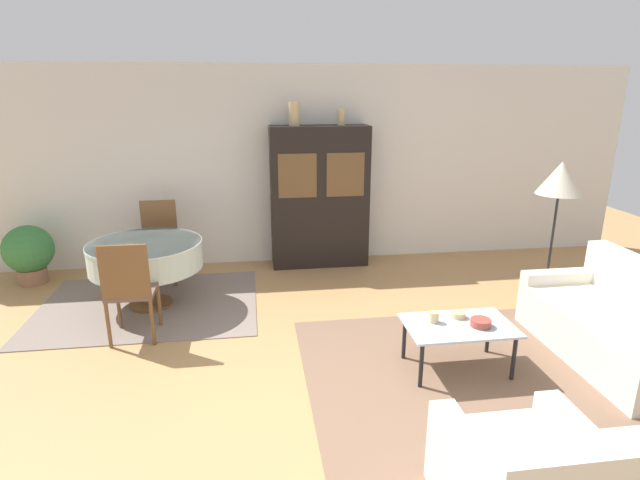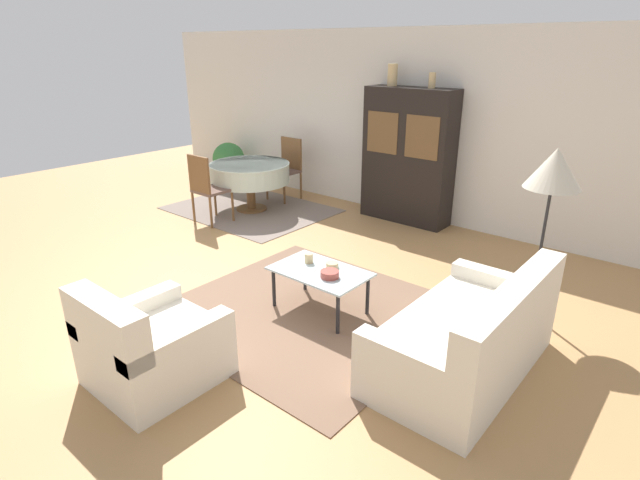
# 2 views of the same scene
# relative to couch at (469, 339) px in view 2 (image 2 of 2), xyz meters

# --- Properties ---
(ground_plane) EXTENTS (14.00, 14.00, 0.00)m
(ground_plane) POSITION_rel_couch_xyz_m (-2.81, -0.42, -0.30)
(ground_plane) COLOR tan
(wall_back) EXTENTS (10.00, 0.06, 2.70)m
(wall_back) POSITION_rel_couch_xyz_m (-2.81, 3.21, 1.05)
(wall_back) COLOR silver
(wall_back) RESTS_ON ground_plane
(area_rug) EXTENTS (2.51, 2.38, 0.01)m
(area_rug) POSITION_rel_couch_xyz_m (-1.62, -0.09, -0.30)
(area_rug) COLOR brown
(area_rug) RESTS_ON ground_plane
(dining_rug) EXTENTS (2.43, 1.86, 0.01)m
(dining_rug) POSITION_rel_couch_xyz_m (-4.48, 1.79, -0.30)
(dining_rug) COLOR gray
(dining_rug) RESTS_ON ground_plane
(couch) EXTENTS (0.92, 1.71, 0.86)m
(couch) POSITION_rel_couch_xyz_m (0.00, 0.00, 0.00)
(couch) COLOR silver
(couch) RESTS_ON ground_plane
(armchair) EXTENTS (0.85, 0.90, 0.83)m
(armchair) POSITION_rel_couch_xyz_m (-1.82, -1.68, 0.00)
(armchair) COLOR silver
(armchair) RESTS_ON ground_plane
(coffee_table) EXTENTS (0.93, 0.59, 0.43)m
(coffee_table) POSITION_rel_couch_xyz_m (-1.54, 0.01, 0.09)
(coffee_table) COLOR black
(coffee_table) RESTS_ON area_rug
(display_cabinet) EXTENTS (1.32, 0.43, 1.92)m
(display_cabinet) POSITION_rel_couch_xyz_m (-2.34, 2.95, 0.66)
(display_cabinet) COLOR black
(display_cabinet) RESTS_ON ground_plane
(dining_table) EXTENTS (1.24, 1.24, 0.75)m
(dining_table) POSITION_rel_couch_xyz_m (-4.46, 1.79, 0.30)
(dining_table) COLOR brown
(dining_table) RESTS_ON dining_rug
(dining_chair_near) EXTENTS (0.44, 0.44, 1.01)m
(dining_chair_near) POSITION_rel_couch_xyz_m (-4.46, 0.95, 0.27)
(dining_chair_near) COLOR brown
(dining_chair_near) RESTS_ON dining_rug
(dining_chair_far) EXTENTS (0.44, 0.44, 1.01)m
(dining_chair_far) POSITION_rel_couch_xyz_m (-4.46, 2.63, 0.27)
(dining_chair_far) COLOR brown
(dining_chair_far) RESTS_ON dining_rug
(floor_lamp) EXTENTS (0.49, 0.49, 1.63)m
(floor_lamp) POSITION_rel_couch_xyz_m (0.08, 1.29, 1.11)
(floor_lamp) COLOR black
(floor_lamp) RESTS_ON ground_plane
(cup) EXTENTS (0.08, 0.08, 0.10)m
(cup) POSITION_rel_couch_xyz_m (-1.74, 0.08, 0.18)
(cup) COLOR tan
(cup) RESTS_ON coffee_table
(bowl) EXTENTS (0.17, 0.17, 0.06)m
(bowl) POSITION_rel_couch_xyz_m (-1.37, -0.05, 0.16)
(bowl) COLOR #9E4238
(bowl) RESTS_ON coffee_table
(bowl_small) EXTENTS (0.12, 0.12, 0.05)m
(bowl_small) POSITION_rel_couch_xyz_m (-1.49, 0.14, 0.16)
(bowl_small) COLOR tan
(bowl_small) RESTS_ON coffee_table
(vase_tall) EXTENTS (0.14, 0.14, 0.30)m
(vase_tall) POSITION_rel_couch_xyz_m (-2.67, 2.95, 1.76)
(vase_tall) COLOR tan
(vase_tall) RESTS_ON display_cabinet
(vase_short) EXTENTS (0.09, 0.09, 0.20)m
(vase_short) POSITION_rel_couch_xyz_m (-2.05, 2.95, 1.72)
(vase_short) COLOR tan
(vase_short) RESTS_ON display_cabinet
(potted_plant) EXTENTS (0.60, 0.60, 0.75)m
(potted_plant) POSITION_rel_couch_xyz_m (-6.07, 2.72, 0.11)
(potted_plant) COLOR #93664C
(potted_plant) RESTS_ON ground_plane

